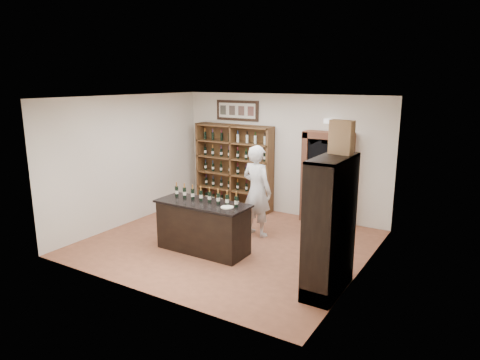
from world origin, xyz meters
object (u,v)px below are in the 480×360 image
(counter_bottle_0, at_px, (177,191))
(side_cabinet, at_px, (331,247))
(shopkeeper, at_px, (257,191))
(wine_crate, at_px, (341,137))
(tasting_counter, at_px, (203,227))
(wine_shelf, at_px, (235,166))

(counter_bottle_0, relative_size, side_cabinet, 0.14)
(counter_bottle_0, relative_size, shopkeeper, 0.15)
(wine_crate, bearing_deg, shopkeeper, 158.92)
(side_cabinet, bearing_deg, tasting_counter, 173.72)
(wine_shelf, bearing_deg, counter_bottle_0, -82.38)
(counter_bottle_0, relative_size, wine_crate, 0.57)
(tasting_counter, bearing_deg, side_cabinet, -6.28)
(tasting_counter, xyz_separation_m, wine_crate, (2.71, -0.02, 1.97))
(wine_shelf, bearing_deg, side_cabinet, -40.21)
(wine_shelf, height_order, tasting_counter, wine_shelf)
(wine_shelf, xyz_separation_m, shopkeeper, (1.57, -1.60, -0.10))
(counter_bottle_0, bearing_deg, tasting_counter, -7.26)
(side_cabinet, xyz_separation_m, shopkeeper, (-2.26, 1.64, 0.24))
(tasting_counter, bearing_deg, counter_bottle_0, 172.74)
(wine_shelf, distance_m, tasting_counter, 3.19)
(wine_shelf, distance_m, counter_bottle_0, 2.87)
(counter_bottle_0, distance_m, wine_crate, 3.69)
(counter_bottle_0, height_order, shopkeeper, shopkeeper)
(side_cabinet, height_order, shopkeeper, side_cabinet)
(side_cabinet, bearing_deg, wine_shelf, 139.79)
(counter_bottle_0, xyz_separation_m, wine_crate, (3.43, -0.12, 1.36))
(tasting_counter, xyz_separation_m, side_cabinet, (2.72, -0.30, 0.26))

